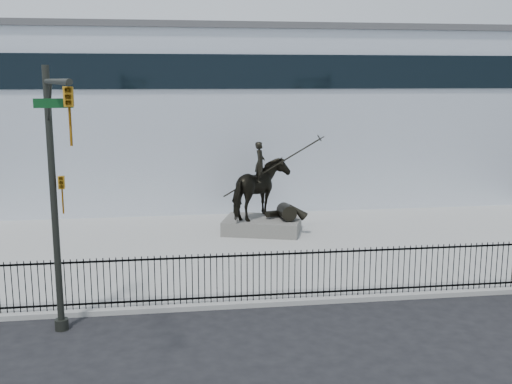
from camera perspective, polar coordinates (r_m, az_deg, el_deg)
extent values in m
plane|color=black|center=(17.38, 5.80, -11.86)|extent=(120.00, 120.00, 0.00)
cube|color=#989895|center=(23.83, 1.76, -5.33)|extent=(30.00, 12.00, 0.15)
cube|color=white|center=(35.84, -1.79, 7.24)|extent=(44.00, 14.00, 9.00)
cube|color=black|center=(18.40, 4.87, -9.54)|extent=(22.00, 0.05, 0.05)
cube|color=black|center=(18.01, 4.93, -5.80)|extent=(22.00, 0.05, 0.05)
cube|color=black|center=(18.20, 4.90, -7.76)|extent=(22.00, 0.03, 1.50)
cube|color=#56534F|center=(25.84, 0.59, -3.19)|extent=(3.72, 3.06, 0.60)
imported|color=black|center=(25.50, 0.60, 0.25)|extent=(2.83, 3.07, 2.55)
imported|color=black|center=(25.33, 0.38, 2.86)|extent=(0.58, 0.73, 1.73)
cylinder|color=black|center=(25.31, 1.39, 2.24)|extent=(3.94, 1.29, 2.60)
cylinder|color=black|center=(17.32, -18.02, -11.90)|extent=(0.36, 0.36, 0.30)
cylinder|color=black|center=(16.36, -18.69, -0.98)|extent=(0.18, 0.18, 7.00)
cylinder|color=black|center=(13.85, -18.58, 9.95)|extent=(1.47, 4.84, 0.12)
imported|color=#BF8015|center=(11.68, -17.33, 6.88)|extent=(0.18, 0.22, 1.10)
imported|color=#BF8015|center=(16.28, -17.97, -0.27)|extent=(0.16, 0.20, 1.00)
cube|color=#0C3F19|center=(14.82, -18.75, 8.01)|extent=(0.90, 0.03, 0.22)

